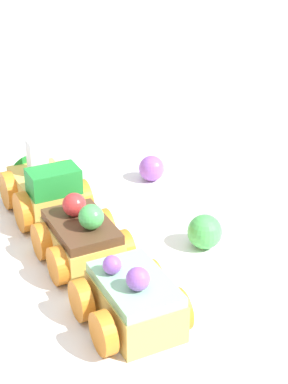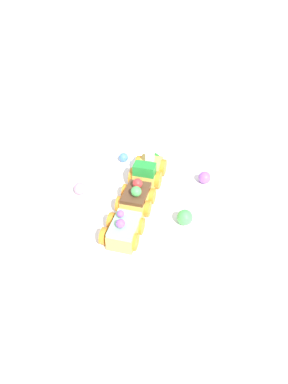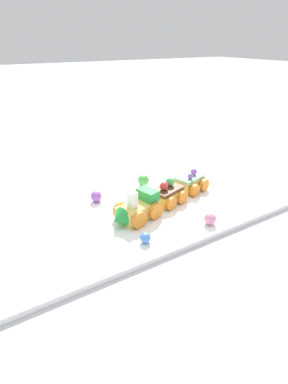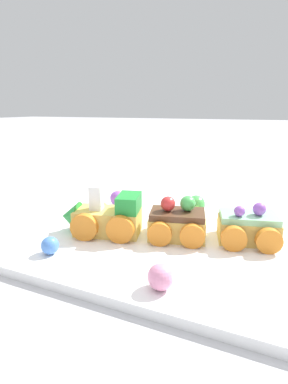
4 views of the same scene
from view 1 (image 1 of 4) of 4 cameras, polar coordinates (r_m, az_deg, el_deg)
name	(u,v)px [view 1 (image 1 of 4)]	position (r m, az deg, el deg)	size (l,w,h in m)	color
ground_plane	(111,252)	(0.60, -2.94, -5.36)	(10.00, 10.00, 0.00)	#B2B2B7
display_board	(111,247)	(0.60, -2.95, -4.87)	(0.76, 0.38, 0.01)	white
cake_train_locomotive	(43,188)	(0.65, -9.00, 0.34)	(0.13, 0.09, 0.07)	#E0BC56
cake_car_chocolate	(82,240)	(0.56, -5.51, -4.25)	(0.09, 0.09, 0.06)	#E0BC56
cake_car_mint	(129,301)	(0.49, -1.35, -9.70)	(0.09, 0.09, 0.06)	#E0BC56
gumball_purple	(152,168)	(0.70, 0.67, 2.12)	(0.03, 0.03, 0.03)	#9956C6
gumball_green	(205,232)	(0.58, 5.42, -3.53)	(0.03, 0.03, 0.03)	#4CBC56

